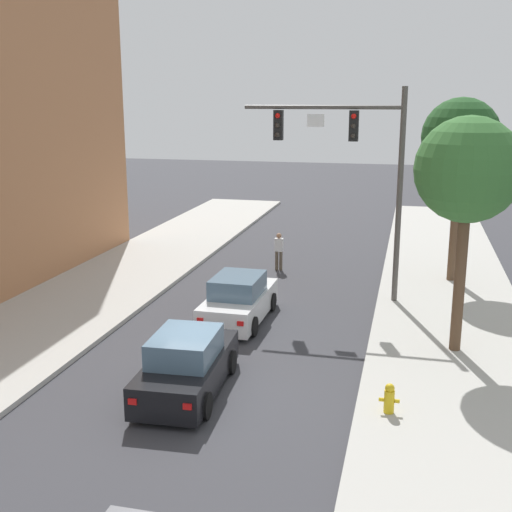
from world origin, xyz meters
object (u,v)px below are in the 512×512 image
Objects in this scene: fire_hydrant at (389,398)px; street_tree_nearest at (468,172)px; traffic_signal_mast at (356,156)px; car_following_black at (187,365)px; pedestrian_crossing_road at (279,250)px; street_tree_second at (461,138)px; car_lead_white at (239,300)px.

street_tree_nearest is (1.70, 4.44, 4.81)m from fire_hydrant.
traffic_signal_mast reaches higher than car_following_black.
pedestrian_crossing_road is at bearing 133.23° from traffic_signal_mast.
car_lead_white is at bearing -137.90° from street_tree_second.
car_lead_white is 8.35m from street_tree_nearest.
fire_hydrant is (5.02, -0.22, -0.22)m from car_following_black.
car_following_black is (-3.29, -8.61, -4.57)m from traffic_signal_mast.
pedestrian_crossing_road is 8.63m from street_tree_second.
pedestrian_crossing_road reaches higher than car_following_black.
car_lead_white is at bearing -89.68° from pedestrian_crossing_road.
car_following_black is 12.30m from pedestrian_crossing_road.
street_tree_nearest is (3.43, -4.39, 0.02)m from traffic_signal_mast.
street_tree_second is (3.67, 3.32, 0.47)m from traffic_signal_mast.
street_tree_nearest is 7.73m from street_tree_second.
car_following_black is at bearing -88.58° from car_lead_white.
fire_hydrant is 0.10× the size of street_tree_second.
street_tree_nearest reaches higher than car_lead_white.
street_tree_second is (7.13, -0.36, 4.85)m from pedestrian_crossing_road.
street_tree_second reaches higher than car_following_black.
traffic_signal_mast is 5.57m from street_tree_nearest.
car_lead_white is at bearing 131.90° from fire_hydrant.
traffic_signal_mast is at bearing 127.95° from street_tree_nearest.
street_tree_nearest is at bearing 32.13° from car_following_black.
street_tree_nearest reaches higher than pedestrian_crossing_road.
car_following_black reaches higher than fire_hydrant.
fire_hydrant is (5.19, -12.52, -0.41)m from pedestrian_crossing_road.
street_tree_second reaches higher than pedestrian_crossing_road.
traffic_signal_mast is 1.05× the size of street_tree_second.
car_lead_white is at bearing -137.99° from traffic_signal_mast.
street_tree_nearest is at bearing -52.05° from traffic_signal_mast.
car_lead_white is 0.64× the size of street_tree_nearest.
pedestrian_crossing_road reaches higher than fire_hydrant.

